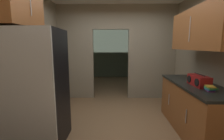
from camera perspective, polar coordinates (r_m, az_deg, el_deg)
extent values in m
plane|color=brown|center=(3.18, 2.17, -20.25)|extent=(20.00, 20.00, 0.00)
cube|color=gray|center=(4.69, -12.97, 6.10)|extent=(1.00, 0.12, 2.67)
cube|color=gray|center=(4.68, 14.30, 6.05)|extent=(1.35, 0.12, 2.67)
cube|color=gray|center=(4.62, -0.48, 18.79)|extent=(1.02, 0.12, 0.67)
cube|color=slate|center=(7.75, 1.41, 7.32)|extent=(3.37, 0.10, 2.67)
cube|color=slate|center=(6.35, -13.48, 6.75)|extent=(0.10, 3.20, 2.67)
cube|color=slate|center=(6.38, 16.48, 6.64)|extent=(0.10, 3.20, 2.67)
cube|color=gray|center=(2.94, -33.70, 3.33)|extent=(0.10, 4.27, 2.67)
cube|color=black|center=(2.71, -25.85, -5.83)|extent=(0.84, 0.67, 1.79)
cube|color=#B7BABC|center=(2.42, -29.57, -7.83)|extent=(0.84, 0.03, 1.79)
cube|color=brown|center=(3.22, 27.80, -12.52)|extent=(0.61, 1.75, 0.85)
cube|color=black|center=(3.10, 28.40, -4.81)|extent=(0.65, 1.75, 0.04)
cylinder|color=#B7BABC|center=(2.76, 25.45, -15.05)|extent=(0.01, 0.01, 0.22)
cylinder|color=#B7BABC|center=(3.42, 20.08, -10.06)|extent=(0.01, 0.01, 0.22)
cube|color=brown|center=(3.04, 29.74, 12.88)|extent=(0.34, 1.57, 0.69)
cylinder|color=#B7BABC|center=(2.95, 26.56, 13.24)|extent=(0.01, 0.01, 0.41)
cube|color=maroon|center=(2.95, 29.21, -3.41)|extent=(0.19, 0.42, 0.17)
cylinder|color=#262626|center=(2.93, 29.37, -1.38)|extent=(0.02, 0.30, 0.02)
cylinder|color=black|center=(2.79, 28.57, -4.00)|extent=(0.01, 0.12, 0.12)
cylinder|color=black|center=(3.01, 26.35, -2.96)|extent=(0.01, 0.12, 0.12)
cube|color=#8C3893|center=(2.70, 32.22, -6.38)|extent=(0.11, 0.12, 0.02)
cube|color=#2D609E|center=(2.68, 32.16, -6.03)|extent=(0.11, 0.12, 0.02)
cube|color=#388C47|center=(2.69, 32.49, -5.57)|extent=(0.13, 0.14, 0.02)
cube|color=gold|center=(2.69, 32.32, -5.11)|extent=(0.14, 0.17, 0.02)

